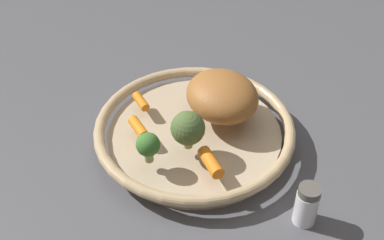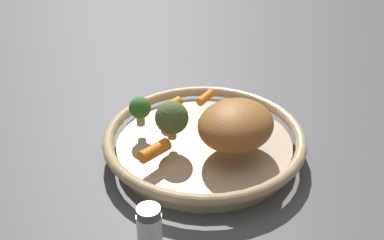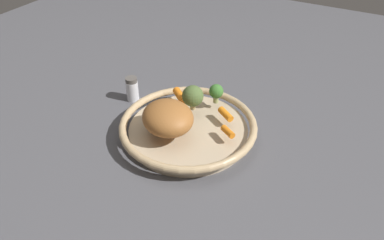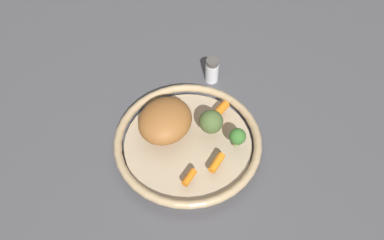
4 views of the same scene
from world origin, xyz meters
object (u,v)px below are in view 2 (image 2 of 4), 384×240
broccoli_floret_mid (140,108)px  roast_chicken_piece (236,125)px  baby_carrot_back (171,106)px  salt_shaker (149,229)px  baby_carrot_near_rim (154,151)px  serving_bowl (204,144)px  baby_carrot_center (205,97)px  broccoli_floret_small (172,118)px

broccoli_floret_mid → roast_chicken_piece: bearing=73.0°
baby_carrot_back → salt_shaker: size_ratio=0.65×
roast_chicken_piece → baby_carrot_near_rim: (0.04, -0.13, -0.03)m
serving_bowl → roast_chicken_piece: size_ratio=2.58×
baby_carrot_back → roast_chicken_piece: bearing=48.2°
broccoli_floret_mid → baby_carrot_back: bearing=136.0°
serving_bowl → baby_carrot_center: size_ratio=8.69×
roast_chicken_piece → baby_carrot_center: size_ratio=3.36×
baby_carrot_center → baby_carrot_back: (0.03, -0.06, 0.00)m
serving_bowl → broccoli_floret_mid: bearing=-101.7°
baby_carrot_near_rim → salt_shaker: (0.16, 0.01, -0.02)m
salt_shaker → broccoli_floret_mid: bearing=-170.9°
baby_carrot_near_rim → salt_shaker: bearing=2.6°
baby_carrot_near_rim → roast_chicken_piece: bearing=108.3°
baby_carrot_near_rim → broccoli_floret_small: bearing=155.4°
serving_bowl → baby_carrot_center: 0.11m
serving_bowl → broccoli_floret_small: size_ratio=5.14×
salt_shaker → baby_carrot_near_rim: bearing=-177.4°
salt_shaker → baby_carrot_center: bearing=168.1°
baby_carrot_back → broccoli_floret_small: bearing=4.8°
serving_bowl → baby_carrot_near_rim: (0.07, -0.08, 0.03)m
baby_carrot_near_rim → broccoli_floret_mid: size_ratio=1.07×
salt_shaker → broccoli_floret_small: bearing=175.3°
baby_carrot_center → roast_chicken_piece: bearing=21.2°
baby_carrot_center → broccoli_floret_small: 0.14m
serving_bowl → broccoli_floret_mid: size_ratio=6.50×
roast_chicken_piece → baby_carrot_center: (-0.14, -0.05, -0.03)m
baby_carrot_center → broccoli_floret_mid: (0.09, -0.11, 0.03)m
broccoli_floret_mid → broccoli_floret_small: size_ratio=0.79×
baby_carrot_near_rim → broccoli_floret_mid: 0.10m
broccoli_floret_mid → baby_carrot_near_rim: bearing=19.5°
serving_bowl → baby_carrot_near_rim: bearing=-48.4°
roast_chicken_piece → baby_carrot_back: roast_chicken_piece is taller
serving_bowl → roast_chicken_piece: roast_chicken_piece is taller
roast_chicken_piece → baby_carrot_back: size_ratio=2.83×
broccoli_floret_mid → broccoli_floret_small: bearing=55.5°
serving_bowl → roast_chicken_piece: (0.03, 0.05, 0.06)m
baby_carrot_near_rim → salt_shaker: size_ratio=0.79×
serving_bowl → roast_chicken_piece: bearing=62.4°
serving_bowl → broccoli_floret_mid: broccoli_floret_mid is taller
baby_carrot_back → salt_shaker: (0.31, -0.01, -0.02)m
baby_carrot_center → salt_shaker: (0.34, -0.07, -0.02)m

